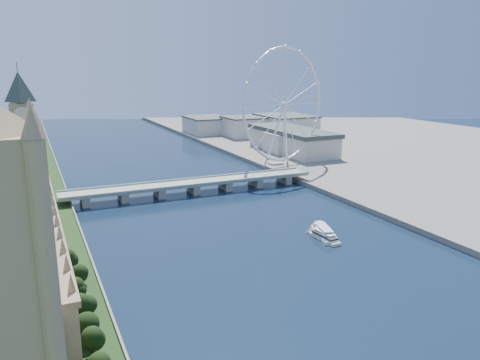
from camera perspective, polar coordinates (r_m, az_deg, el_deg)
victoria_tower at (r=137.87m, az=-27.19°, el=-9.49°), size 28.16×28.16×112.00m
parliament_range at (r=257.87m, az=-23.82°, el=-7.31°), size 24.00×200.00×70.00m
big_ben at (r=353.09m, az=-24.91°, el=5.98°), size 20.02×20.02×110.00m
westminster_bridge at (r=405.39m, az=-5.73°, el=-0.65°), size 220.00×22.00×9.50m
london_eye at (r=494.55m, az=5.41°, el=9.05°), size 113.60×39.12×124.30m
county_hall at (r=594.88m, az=6.30°, el=3.20°), size 54.00×144.00×35.00m
city_skyline at (r=659.87m, az=-9.84°, el=5.58°), size 505.00×280.00×32.00m
tour_boat_near at (r=300.16m, az=10.25°, el=-7.22°), size 8.31×28.08×6.12m
tour_boat_far at (r=305.60m, az=10.16°, el=-6.83°), size 17.71×33.80×7.27m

